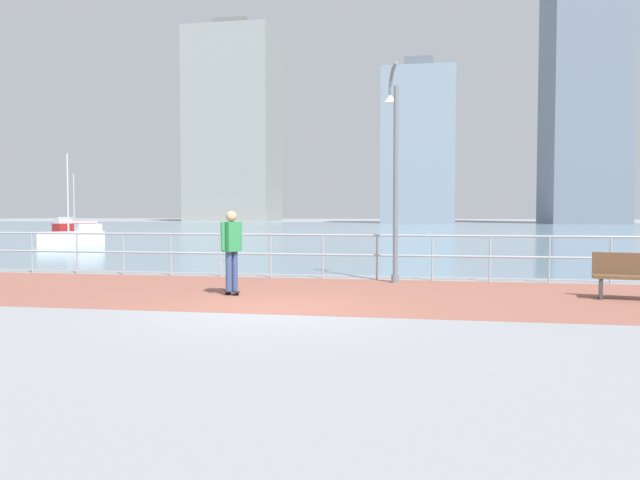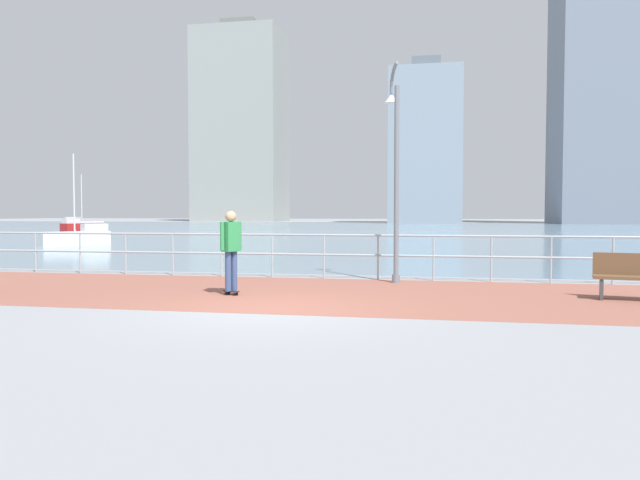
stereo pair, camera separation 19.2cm
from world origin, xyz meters
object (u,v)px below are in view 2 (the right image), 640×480
at_px(lamppost, 395,161).
at_px(sailboat_white, 77,237).
at_px(sailboat_gray, 81,227).
at_px(park_bench, 638,276).
at_px(skateboarder, 231,244).

relative_size(lamppost, sailboat_white, 1.13).
height_order(lamppost, sailboat_gray, lamppost).
distance_m(lamppost, park_bench, 5.95).
distance_m(skateboarder, sailboat_gray, 44.86).
bearing_deg(sailboat_white, park_bench, -35.55).
xyz_separation_m(lamppost, park_bench, (4.88, -2.31, -2.49)).
bearing_deg(skateboarder, sailboat_gray, 126.11).
bearing_deg(sailboat_white, skateboarder, -49.51).
height_order(lamppost, skateboarder, lamppost).
bearing_deg(sailboat_gray, park_bench, -45.84).
bearing_deg(skateboarder, lamppost, 43.82).
bearing_deg(sailboat_white, sailboat_gray, 121.96).
bearing_deg(lamppost, skateboarder, -136.18).
relative_size(lamppost, sailboat_gray, 1.07).
distance_m(skateboarder, park_bench, 8.10).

